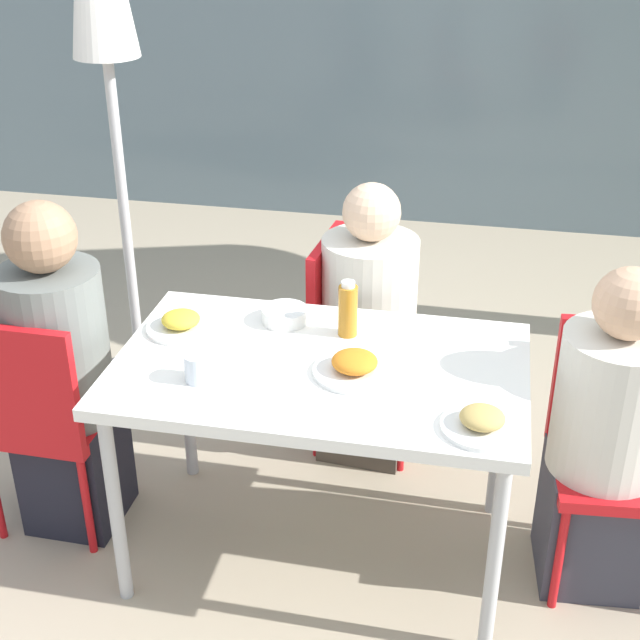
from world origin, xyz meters
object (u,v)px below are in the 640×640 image
object	(u,v)px
bottle	(348,310)
drinking_cup	(198,368)
person_left	(62,380)
chair_far	(351,328)
person_right	(605,443)
chair_left	(40,409)
chair_right	(616,435)
person_far	(368,333)
salad_bowl	(285,315)

from	to	relation	value
bottle	drinking_cup	world-z (taller)	bottle
person_left	drinking_cup	world-z (taller)	person_left
chair_far	person_right	bearing A→B (deg)	60.40
chair_far	chair_left	bearing A→B (deg)	-45.03
chair_right	chair_far	world-z (taller)	same
chair_right	drinking_cup	world-z (taller)	chair_right
person_left	chair_far	size ratio (longest dim) A/B	1.40
chair_left	person_left	bearing A→B (deg)	58.12
person_right	person_left	bearing A→B (deg)	-2.88
chair_far	person_far	world-z (taller)	person_far
person_left	drinking_cup	xyz separation A→B (m)	(0.55, -0.18, 0.22)
person_far	person_left	bearing A→B (deg)	-51.16
person_right	salad_bowl	bearing A→B (deg)	-14.13
person_left	bottle	world-z (taller)	person_left
bottle	salad_bowl	distance (m)	0.23
chair_left	salad_bowl	xyz separation A→B (m)	(0.76, 0.31, 0.27)
salad_bowl	bottle	bearing A→B (deg)	-11.95
drinking_cup	salad_bowl	size ratio (longest dim) A/B	0.56
person_left	person_far	size ratio (longest dim) A/B	1.08
chair_left	drinking_cup	distance (m)	0.67
chair_far	salad_bowl	size ratio (longest dim) A/B	5.59
chair_far	person_far	bearing A→B (deg)	58.12
chair_left	person_far	bearing A→B (deg)	36.44
person_left	person_far	distance (m)	1.13
chair_far	person_left	bearing A→B (deg)	-46.50
bottle	drinking_cup	size ratio (longest dim) A/B	2.19
drinking_cup	chair_left	bearing A→B (deg)	170.46
person_right	salad_bowl	size ratio (longest dim) A/B	7.21
chair_right	drinking_cup	xyz separation A→B (m)	(-1.26, -0.33, 0.29)
person_left	person_far	bearing A→B (deg)	34.66
chair_far	drinking_cup	bearing A→B (deg)	-14.84
chair_right	bottle	size ratio (longest dim) A/B	4.53
drinking_cup	salad_bowl	world-z (taller)	drinking_cup
person_left	chair_right	bearing A→B (deg)	5.51
person_left	chair_far	xyz separation A→B (m)	(0.86, 0.68, -0.07)
person_far	bottle	world-z (taller)	person_far
person_left	drinking_cup	size ratio (longest dim) A/B	13.89
person_left	chair_right	distance (m)	1.81
chair_left	chair_far	bearing A→B (deg)	40.79
drinking_cup	bottle	bearing A→B (deg)	43.82
chair_left	person_far	world-z (taller)	person_far
person_far	bottle	bearing A→B (deg)	4.25
salad_bowl	chair_left	bearing A→B (deg)	-157.73
person_right	chair_far	bearing A→B (deg)	-39.55
person_right	salad_bowl	xyz separation A→B (m)	(-1.05, 0.17, 0.25)
chair_right	chair_far	size ratio (longest dim) A/B	1.00
chair_right	person_far	xyz separation A→B (m)	(-0.87, 0.48, 0.02)
chair_far	person_far	distance (m)	0.10
bottle	person_right	bearing A→B (deg)	-8.51
person_far	drinking_cup	bearing A→B (deg)	-20.64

